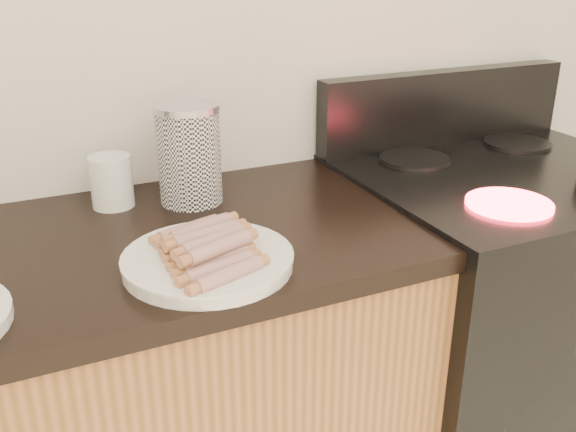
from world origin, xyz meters
name	(u,v)px	position (x,y,z in m)	size (l,w,h in m)	color
wall_back	(151,5)	(0.00, 2.00, 1.30)	(4.00, 0.04, 2.60)	silver
stove	(491,331)	(0.78, 1.68, 0.46)	(0.76, 0.65, 0.91)	black
stove_panel	(444,107)	(0.78, 1.96, 1.01)	(0.76, 0.06, 0.20)	black
burner_near_left	(509,204)	(0.61, 1.51, 0.92)	(0.18, 0.18, 0.01)	#FF1E2D
burner_far_left	(415,159)	(0.61, 1.84, 0.92)	(0.18, 0.18, 0.01)	black
burner_far_right	(517,143)	(0.95, 1.84, 0.92)	(0.18, 0.18, 0.01)	black
main_plate	(208,262)	(-0.05, 1.52, 0.91)	(0.30, 0.30, 0.02)	silver
hotdog_pile	(207,246)	(-0.05, 1.52, 0.94)	(0.13, 0.26, 0.05)	#9C3A30
canister	(189,154)	(0.02, 1.84, 1.01)	(0.14, 0.14, 0.22)	silver
mug	(111,181)	(-0.14, 1.88, 0.96)	(0.09, 0.09, 0.11)	silver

